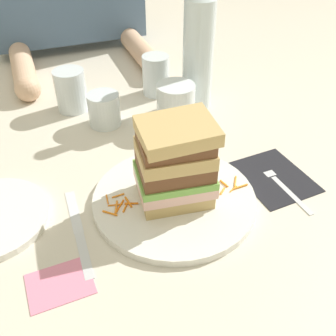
{
  "coord_description": "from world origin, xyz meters",
  "views": [
    {
      "loc": [
        -0.17,
        -0.48,
        0.47
      ],
      "look_at": [
        0.02,
        0.02,
        0.05
      ],
      "focal_mm": 42.15,
      "sensor_mm": 36.0,
      "label": 1
    }
  ],
  "objects_px": {
    "knife": "(79,233)",
    "juice_glass": "(176,107)",
    "fork": "(281,183)",
    "empty_tumbler_2": "(71,90)",
    "sandwich": "(175,163)",
    "empty_tumbler_0": "(104,110)",
    "main_plate": "(174,199)",
    "napkin_dark": "(273,177)",
    "water_bottle": "(198,47)",
    "empty_tumbler_1": "(156,75)",
    "napkin_pink": "(60,284)"
  },
  "relations": [
    {
      "from": "fork",
      "to": "napkin_pink",
      "type": "height_order",
      "value": "fork"
    },
    {
      "from": "sandwich",
      "to": "juice_glass",
      "type": "relative_size",
      "value": 1.58
    },
    {
      "from": "knife",
      "to": "sandwich",
      "type": "bearing_deg",
      "value": 4.82
    },
    {
      "from": "main_plate",
      "to": "juice_glass",
      "type": "relative_size",
      "value": 2.97
    },
    {
      "from": "main_plate",
      "to": "empty_tumbler_1",
      "type": "xyz_separation_m",
      "value": [
        0.11,
        0.4,
        0.04
      ]
    },
    {
      "from": "sandwich",
      "to": "empty_tumbler_1",
      "type": "relative_size",
      "value": 1.52
    },
    {
      "from": "napkin_dark",
      "to": "empty_tumbler_2",
      "type": "distance_m",
      "value": 0.5
    },
    {
      "from": "sandwich",
      "to": "napkin_pink",
      "type": "xyz_separation_m",
      "value": [
        -0.21,
        -0.1,
        -0.08
      ]
    },
    {
      "from": "main_plate",
      "to": "empty_tumbler_2",
      "type": "xyz_separation_m",
      "value": [
        -0.1,
        0.39,
        0.04
      ]
    },
    {
      "from": "empty_tumbler_0",
      "to": "empty_tumbler_1",
      "type": "bearing_deg",
      "value": 32.48
    },
    {
      "from": "sandwich",
      "to": "empty_tumbler_1",
      "type": "height_order",
      "value": "sandwich"
    },
    {
      "from": "empty_tumbler_0",
      "to": "main_plate",
      "type": "bearing_deg",
      "value": -80.61
    },
    {
      "from": "napkin_dark",
      "to": "napkin_pink",
      "type": "distance_m",
      "value": 0.42
    },
    {
      "from": "empty_tumbler_2",
      "to": "napkin_pink",
      "type": "distance_m",
      "value": 0.51
    },
    {
      "from": "napkin_pink",
      "to": "empty_tumbler_0",
      "type": "bearing_deg",
      "value": 67.51
    },
    {
      "from": "empty_tumbler_0",
      "to": "empty_tumbler_2",
      "type": "xyz_separation_m",
      "value": [
        -0.06,
        0.09,
        0.01
      ]
    },
    {
      "from": "knife",
      "to": "empty_tumbler_0",
      "type": "xyz_separation_m",
      "value": [
        0.12,
        0.31,
        0.04
      ]
    },
    {
      "from": "knife",
      "to": "empty_tumbler_2",
      "type": "bearing_deg",
      "value": 80.83
    },
    {
      "from": "empty_tumbler_1",
      "to": "empty_tumbler_2",
      "type": "xyz_separation_m",
      "value": [
        -0.21,
        -0.01,
        -0.0
      ]
    },
    {
      "from": "napkin_dark",
      "to": "juice_glass",
      "type": "xyz_separation_m",
      "value": [
        -0.1,
        0.25,
        0.04
      ]
    },
    {
      "from": "napkin_dark",
      "to": "fork",
      "type": "xyz_separation_m",
      "value": [
        0.0,
        -0.02,
        0.0
      ]
    },
    {
      "from": "main_plate",
      "to": "sandwich",
      "type": "xyz_separation_m",
      "value": [
        0.0,
        -0.0,
        0.08
      ]
    },
    {
      "from": "napkin_dark",
      "to": "napkin_pink",
      "type": "height_order",
      "value": "same"
    },
    {
      "from": "water_bottle",
      "to": "sandwich",
      "type": "bearing_deg",
      "value": -120.19
    },
    {
      "from": "sandwich",
      "to": "empty_tumbler_1",
      "type": "bearing_deg",
      "value": 74.83
    },
    {
      "from": "knife",
      "to": "empty_tumbler_0",
      "type": "height_order",
      "value": "empty_tumbler_0"
    },
    {
      "from": "sandwich",
      "to": "knife",
      "type": "distance_m",
      "value": 0.19
    },
    {
      "from": "juice_glass",
      "to": "empty_tumbler_1",
      "type": "bearing_deg",
      "value": 86.7
    },
    {
      "from": "main_plate",
      "to": "napkin_dark",
      "type": "relative_size",
      "value": 1.92
    },
    {
      "from": "fork",
      "to": "juice_glass",
      "type": "distance_m",
      "value": 0.29
    },
    {
      "from": "sandwich",
      "to": "juice_glass",
      "type": "bearing_deg",
      "value": 67.79
    },
    {
      "from": "main_plate",
      "to": "empty_tumbler_2",
      "type": "relative_size",
      "value": 2.89
    },
    {
      "from": "empty_tumbler_1",
      "to": "sandwich",
      "type": "bearing_deg",
      "value": -105.17
    },
    {
      "from": "fork",
      "to": "juice_glass",
      "type": "bearing_deg",
      "value": 110.81
    },
    {
      "from": "napkin_dark",
      "to": "main_plate",
      "type": "bearing_deg",
      "value": 178.92
    },
    {
      "from": "juice_glass",
      "to": "empty_tumbler_1",
      "type": "distance_m",
      "value": 0.16
    },
    {
      "from": "main_plate",
      "to": "knife",
      "type": "relative_size",
      "value": 1.41
    },
    {
      "from": "napkin_dark",
      "to": "empty_tumbler_1",
      "type": "bearing_deg",
      "value": 102.87
    },
    {
      "from": "main_plate",
      "to": "napkin_dark",
      "type": "height_order",
      "value": "main_plate"
    },
    {
      "from": "main_plate",
      "to": "juice_glass",
      "type": "xyz_separation_m",
      "value": [
        0.1,
        0.24,
        0.03
      ]
    },
    {
      "from": "napkin_pink",
      "to": "sandwich",
      "type": "bearing_deg",
      "value": 24.96
    },
    {
      "from": "empty_tumbler_0",
      "to": "knife",
      "type": "bearing_deg",
      "value": -111.18
    },
    {
      "from": "empty_tumbler_1",
      "to": "fork",
      "type": "bearing_deg",
      "value": -77.63
    },
    {
      "from": "main_plate",
      "to": "empty_tumbler_2",
      "type": "distance_m",
      "value": 0.41
    },
    {
      "from": "main_plate",
      "to": "napkin_pink",
      "type": "distance_m",
      "value": 0.24
    },
    {
      "from": "fork",
      "to": "water_bottle",
      "type": "xyz_separation_m",
      "value": [
        -0.02,
        0.33,
        0.14
      ]
    },
    {
      "from": "knife",
      "to": "juice_glass",
      "type": "xyz_separation_m",
      "value": [
        0.27,
        0.26,
        0.04
      ]
    },
    {
      "from": "knife",
      "to": "empty_tumbler_0",
      "type": "bearing_deg",
      "value": 68.82
    },
    {
      "from": "knife",
      "to": "empty_tumbler_1",
      "type": "bearing_deg",
      "value": 55.97
    },
    {
      "from": "fork",
      "to": "empty_tumbler_2",
      "type": "bearing_deg",
      "value": 126.2
    }
  ]
}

